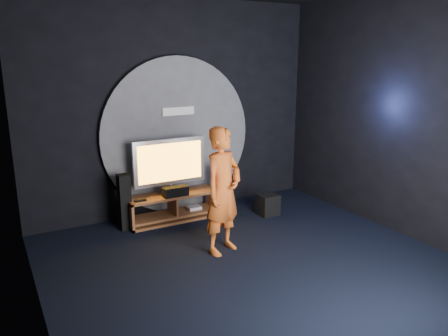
# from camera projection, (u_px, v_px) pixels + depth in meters

# --- Properties ---
(floor) EXTENTS (5.00, 5.00, 0.00)m
(floor) POSITION_uv_depth(u_px,v_px,m) (257.00, 268.00, 5.51)
(floor) COLOR black
(floor) RESTS_ON ground
(back_wall) EXTENTS (5.00, 0.04, 3.50)m
(back_wall) POSITION_uv_depth(u_px,v_px,m) (176.00, 109.00, 7.19)
(back_wall) COLOR black
(back_wall) RESTS_ON ground
(left_wall) EXTENTS (0.04, 5.00, 3.50)m
(left_wall) POSITION_uv_depth(u_px,v_px,m) (26.00, 153.00, 3.90)
(left_wall) COLOR black
(left_wall) RESTS_ON ground
(right_wall) EXTENTS (0.04, 5.00, 3.50)m
(right_wall) POSITION_uv_depth(u_px,v_px,m) (405.00, 116.00, 6.25)
(right_wall) COLOR black
(right_wall) RESTS_ON ground
(wall_disc_panel) EXTENTS (2.60, 0.11, 2.60)m
(wall_disc_panel) POSITION_uv_depth(u_px,v_px,m) (178.00, 136.00, 7.25)
(wall_disc_panel) COLOR #515156
(wall_disc_panel) RESTS_ON ground
(media_console) EXTENTS (1.49, 0.45, 0.45)m
(media_console) POSITION_uv_depth(u_px,v_px,m) (173.00, 209.00, 7.06)
(media_console) COLOR brown
(media_console) RESTS_ON ground
(tv) EXTENTS (1.20, 0.22, 0.88)m
(tv) POSITION_uv_depth(u_px,v_px,m) (170.00, 164.00, 6.93)
(tv) COLOR #B6B6BE
(tv) RESTS_ON media_console
(center_speaker) EXTENTS (0.40, 0.15, 0.15)m
(center_speaker) POSITION_uv_depth(u_px,v_px,m) (176.00, 191.00, 6.86)
(center_speaker) COLOR black
(center_speaker) RESTS_ON media_console
(remote) EXTENTS (0.18, 0.05, 0.02)m
(remote) POSITION_uv_depth(u_px,v_px,m) (140.00, 201.00, 6.62)
(remote) COLOR black
(remote) RESTS_ON media_console
(tower_speaker_left) EXTENTS (0.17, 0.19, 0.87)m
(tower_speaker_left) POSITION_uv_depth(u_px,v_px,m) (125.00, 202.00, 6.64)
(tower_speaker_left) COLOR black
(tower_speaker_left) RESTS_ON ground
(tower_speaker_right) EXTENTS (0.17, 0.19, 0.87)m
(tower_speaker_right) POSITION_uv_depth(u_px,v_px,m) (222.00, 190.00, 7.24)
(tower_speaker_right) COLOR black
(tower_speaker_right) RESTS_ON ground
(subwoofer) EXTENTS (0.32, 0.32, 0.35)m
(subwoofer) POSITION_uv_depth(u_px,v_px,m) (267.00, 204.00, 7.32)
(subwoofer) COLOR black
(subwoofer) RESTS_ON ground
(player) EXTENTS (0.73, 0.62, 1.72)m
(player) POSITION_uv_depth(u_px,v_px,m) (223.00, 191.00, 5.78)
(player) COLOR #CC551B
(player) RESTS_ON ground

